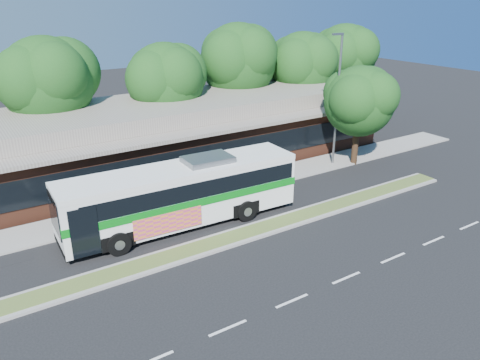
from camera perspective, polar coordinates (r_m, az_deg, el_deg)
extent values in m
plane|color=black|center=(24.26, 4.43, -6.33)|extent=(120.00, 120.00, 0.00)
cube|color=#455C27|center=(24.64, 3.59, -5.64)|extent=(26.00, 1.10, 0.15)
cube|color=gray|center=(29.06, -3.20, -1.26)|extent=(44.00, 2.60, 0.12)
cube|color=#572A1B|center=(34.10, -8.84, 4.77)|extent=(32.00, 10.00, 3.20)
cube|color=slate|center=(33.65, -9.00, 7.57)|extent=(33.20, 11.20, 0.24)
cube|color=slate|center=(33.50, -9.07, 8.62)|extent=(30.00, 8.00, 1.00)
cube|color=black|center=(29.76, -4.78, 2.64)|extent=(30.00, 0.06, 1.60)
cylinder|color=slate|center=(33.02, 11.76, 9.23)|extent=(0.16, 0.16, 9.00)
cube|color=slate|center=(32.11, 11.86, 17.02)|extent=(0.90, 0.18, 0.14)
cylinder|color=black|center=(34.73, -21.57, 4.66)|extent=(0.44, 0.44, 4.20)
sphere|color=#164216|center=(33.89, -22.48, 10.96)|extent=(6.00, 6.00, 6.00)
sphere|color=#164216|center=(34.53, -20.53, 12.21)|extent=(4.68, 4.68, 4.68)
cylinder|color=black|center=(36.17, -8.75, 6.23)|extent=(0.44, 0.44, 3.78)
sphere|color=#164216|center=(35.40, -9.08, 11.81)|extent=(5.60, 5.60, 5.60)
sphere|color=#164216|center=(36.23, -7.55, 12.83)|extent=(4.37, 4.37, 4.37)
cylinder|color=black|center=(40.18, -0.21, 8.50)|extent=(0.44, 0.44, 4.41)
sphere|color=#164216|center=(39.46, -0.22, 14.25)|extent=(6.20, 6.20, 6.20)
sphere|color=#164216|center=(40.55, 1.13, 15.16)|extent=(4.84, 4.84, 4.84)
cylinder|color=black|center=(42.96, 7.35, 8.81)|extent=(0.44, 0.44, 3.86)
sphere|color=#164216|center=(42.30, 7.59, 13.66)|extent=(5.80, 5.80, 5.80)
sphere|color=#164216|center=(43.42, 8.60, 14.43)|extent=(4.52, 4.52, 4.52)
cylinder|color=black|center=(47.65, 12.20, 9.93)|extent=(0.44, 0.44, 4.12)
sphere|color=#164216|center=(47.04, 12.58, 14.53)|extent=(6.00, 6.00, 6.00)
sphere|color=#164216|center=(48.26, 13.41, 15.20)|extent=(4.68, 4.68, 4.68)
cube|color=white|center=(24.37, -7.11, -1.64)|extent=(12.57, 3.14, 2.87)
cube|color=black|center=(24.27, -6.50, -0.24)|extent=(11.58, 3.15, 0.86)
cube|color=white|center=(23.89, -7.26, 1.25)|extent=(12.59, 3.16, 0.27)
cube|color=#046F13|center=(24.41, -7.10, -1.82)|extent=(12.64, 3.20, 0.40)
cube|color=black|center=(22.74, -21.72, -3.93)|extent=(0.15, 2.33, 1.78)
cube|color=black|center=(27.03, 5.02, 2.37)|extent=(0.15, 2.17, 1.15)
cube|color=#C63A6D|center=(23.08, -8.71, -5.16)|extent=(3.53, 0.19, 1.04)
cube|color=slate|center=(24.42, -3.94, 2.51)|extent=(2.56, 1.76, 0.31)
cylinder|color=black|center=(22.67, -14.57, -7.52)|extent=(1.16, 0.42, 1.14)
cylinder|color=black|center=(24.93, -16.34, -4.92)|extent=(1.16, 0.42, 1.14)
cylinder|color=black|center=(25.12, 0.76, -3.77)|extent=(1.16, 0.42, 1.14)
cylinder|color=black|center=(27.18, -2.12, -1.74)|extent=(1.16, 0.42, 1.14)
cylinder|color=black|center=(34.26, 13.89, 4.38)|extent=(0.44, 0.44, 3.09)
sphere|color=#164216|center=(33.53, 14.35, 9.27)|extent=(4.84, 4.84, 4.84)
sphere|color=#164216|center=(34.49, 15.23, 10.18)|extent=(3.78, 3.78, 3.78)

